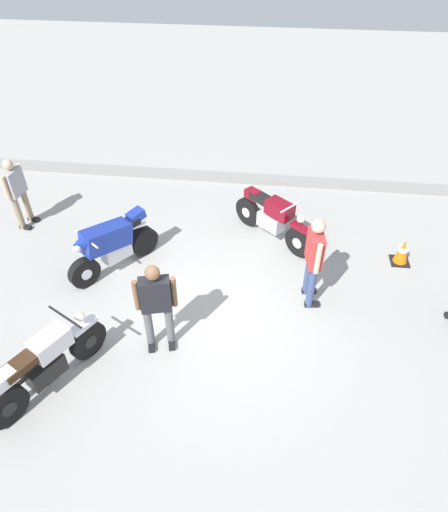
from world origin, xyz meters
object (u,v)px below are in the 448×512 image
Objects in this scene: motorcycle_blue_sportbike at (112,244)px; person_in_black_shirt at (156,303)px; motorcycle_maroon_cruiser at (273,218)px; traffic_cone at (402,252)px; person_in_gray_shirt at (16,190)px; person_in_red_shirt at (314,256)px; motorcycle_silver_cruiser at (46,363)px.

person_in_black_shirt reaches higher than motorcycle_blue_sportbike.
motorcycle_maroon_cruiser is 3.12× the size of traffic_cone.
motorcycle_maroon_cruiser is 3.52m from person_in_black_shirt.
person_in_red_shirt reaches higher than person_in_gray_shirt.
motorcycle_maroon_cruiser is at bearing 104.94° from person_in_red_shirt.
motorcycle_silver_cruiser is 6.72m from traffic_cone.
person_in_gray_shirt is at bearing 177.45° from traffic_cone.
person_in_red_shirt is 2.37m from traffic_cone.
motorcycle_maroon_cruiser is 0.94× the size of person_in_red_shirt.
person_in_red_shirt is 3.31× the size of traffic_cone.
person_in_red_shirt is at bearing -26.62° from motorcycle_maroon_cruiser.
traffic_cone is (5.55, 0.84, -0.33)m from motorcycle_blue_sportbike.
person_in_gray_shirt is at bearing -78.76° from motorcycle_blue_sportbike.
person_in_gray_shirt is 0.90× the size of person_in_red_shirt.
person_in_black_shirt is at bearing -148.82° from traffic_cone.
person_in_red_shirt reaches higher than motorcycle_silver_cruiser.
motorcycle_silver_cruiser is 1.13× the size of person_in_black_shirt.
motorcycle_blue_sportbike is 0.94× the size of person_in_red_shirt.
motorcycle_blue_sportbike is 3.74m from person_in_red_shirt.
traffic_cone is at bearing 26.91° from person_in_red_shirt.
motorcycle_silver_cruiser is 1.19× the size of person_in_gray_shirt.
motorcycle_maroon_cruiser is 0.99× the size of person_in_black_shirt.
person_in_gray_shirt is 4.71m from person_in_black_shirt.
person_in_black_shirt is at bearing -158.72° from person_in_red_shirt.
motorcycle_silver_cruiser is at bearing -148.06° from traffic_cone.
person_in_gray_shirt is (-2.24, 3.90, 0.36)m from motorcycle_silver_cruiser.
person_in_red_shirt is at bearing 121.27° from motorcycle_blue_sportbike.
person_in_gray_shirt is at bearing 157.74° from person_in_red_shirt.
person_in_red_shirt is at bearing -5.91° from person_in_gray_shirt.
person_in_black_shirt is (3.68, -2.93, 0.06)m from person_in_gray_shirt.
motorcycle_silver_cruiser is 1.07× the size of person_in_red_shirt.
traffic_cone is (4.26, 2.58, -0.69)m from person_in_black_shirt.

